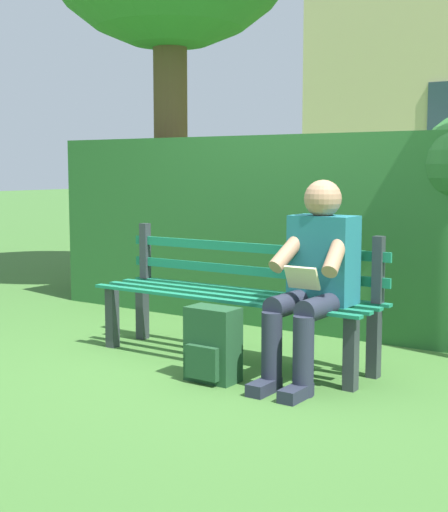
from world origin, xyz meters
name	(u,v)px	position (x,y,z in m)	size (l,w,h in m)	color
ground	(233,361)	(0.00, 0.00, 0.00)	(60.00, 60.00, 0.00)	#3D6B2D
park_bench	(238,295)	(0.00, -0.06, 0.42)	(1.96, 0.48, 0.84)	#2D3338
person_seated	(314,276)	(-0.63, 0.10, 0.62)	(0.44, 0.73, 1.17)	#1E6672
hedge_backdrop	(307,224)	(0.21, -1.37, 0.79)	(4.49, 0.86, 1.62)	#265B28
backpack	(213,345)	(-0.16, 0.44, 0.21)	(0.30, 0.25, 0.44)	#1E4728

